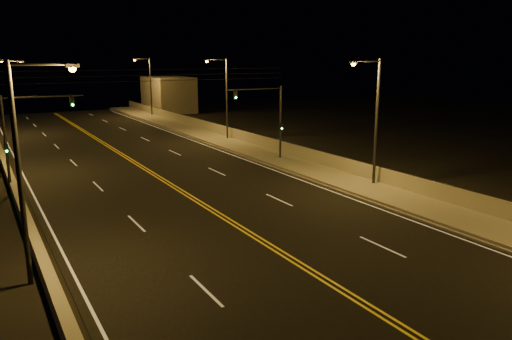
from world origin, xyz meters
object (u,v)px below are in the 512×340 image
streetlight_2 (224,93)px  streetlight_4 (26,158)px  streetlight_3 (149,83)px  streetlight_1 (374,114)px  traffic_signal_left (21,131)px  traffic_signal_right (271,115)px

streetlight_2 → streetlight_4: same height
streetlight_2 → streetlight_3: same height
streetlight_1 → streetlight_3: (0.00, 47.19, 0.00)m
streetlight_2 → traffic_signal_left: bearing=-150.2°
streetlight_4 → traffic_signal_left: size_ratio=1.35×
streetlight_2 → streetlight_3: bearing=90.0°
streetlight_4 → traffic_signal_right: 25.00m
traffic_signal_left → traffic_signal_right: bearing=0.0°
streetlight_3 → streetlight_4: same height
traffic_signal_right → traffic_signal_left: size_ratio=1.00×
streetlight_1 → traffic_signal_right: 10.71m
streetlight_1 → streetlight_3: size_ratio=1.00×
streetlight_1 → traffic_signal_left: (-20.33, 10.57, -0.99)m
streetlight_3 → traffic_signal_right: size_ratio=1.35×
traffic_signal_right → traffic_signal_left: (-18.85, 0.00, 0.00)m
streetlight_1 → streetlight_2: same height
traffic_signal_right → traffic_signal_left: bearing=180.0°
streetlight_1 → streetlight_2: (0.00, 22.21, 0.00)m
streetlight_3 → streetlight_2: bearing=-90.0°
streetlight_3 → traffic_signal_left: 41.90m
streetlight_3 → traffic_signal_left: (-20.33, -36.62, -0.99)m
streetlight_2 → traffic_signal_right: bearing=-97.2°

